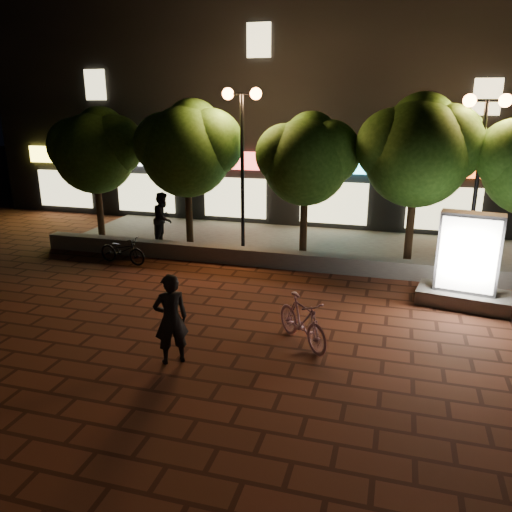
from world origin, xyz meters
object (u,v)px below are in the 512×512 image
(rider, at_px, (171,319))
(scooter_parked, at_px, (123,250))
(tree_mid, at_px, (307,156))
(ad_kiosk, at_px, (467,269))
(tree_far_left, at_px, (96,148))
(street_lamp_left, at_px, (242,129))
(tree_left, at_px, (189,146))
(scooter_pink, at_px, (302,321))
(tree_right, at_px, (419,147))
(street_lamp_right, at_px, (483,138))
(pedestrian, at_px, (163,219))

(rider, xyz_separation_m, scooter_parked, (-4.13, 5.27, -0.48))
(tree_mid, relative_size, ad_kiosk, 1.92)
(tree_far_left, relative_size, street_lamp_left, 0.89)
(rider, bearing_deg, tree_left, -106.83)
(scooter_pink, distance_m, scooter_parked, 7.48)
(tree_right, bearing_deg, tree_mid, -180.00)
(tree_left, distance_m, tree_right, 7.30)
(street_lamp_left, height_order, street_lamp_right, street_lamp_left)
(tree_left, distance_m, scooter_pink, 8.63)
(street_lamp_right, relative_size, scooter_pink, 2.84)
(scooter_parked, bearing_deg, scooter_pink, -113.85)
(tree_far_left, xyz_separation_m, street_lamp_left, (5.45, -0.26, 0.74))
(tree_mid, height_order, rider, tree_mid)
(scooter_parked, distance_m, pedestrian, 2.22)
(tree_mid, relative_size, scooter_parked, 2.75)
(tree_mid, relative_size, tree_right, 0.89)
(street_lamp_right, height_order, ad_kiosk, street_lamp_right)
(street_lamp_right, bearing_deg, street_lamp_left, 180.00)
(scooter_pink, bearing_deg, tree_right, 27.52)
(street_lamp_right, bearing_deg, tree_far_left, 178.79)
(street_lamp_right, bearing_deg, tree_right, 170.90)
(tree_left, relative_size, street_lamp_right, 0.98)
(street_lamp_right, relative_size, pedestrian, 2.72)
(ad_kiosk, relative_size, rider, 1.29)
(tree_mid, bearing_deg, ad_kiosk, -34.25)
(scooter_pink, bearing_deg, scooter_parked, 105.62)
(tree_far_left, height_order, street_lamp_left, street_lamp_left)
(pedestrian, bearing_deg, tree_left, -72.99)
(tree_far_left, xyz_separation_m, tree_mid, (7.50, -0.00, -0.08))
(rider, bearing_deg, street_lamp_left, -120.16)
(rider, bearing_deg, tree_mid, -135.48)
(tree_left, bearing_deg, tree_right, 0.00)
(tree_left, bearing_deg, rider, -69.87)
(tree_far_left, distance_m, street_lamp_right, 12.47)
(tree_right, xyz_separation_m, rider, (-4.47, -7.74, -2.66))
(tree_far_left, xyz_separation_m, rider, (6.34, -7.74, -2.39))
(street_lamp_left, distance_m, street_lamp_right, 7.00)
(tree_far_left, xyz_separation_m, tree_left, (3.50, 0.00, 0.15))
(tree_right, distance_m, street_lamp_right, 1.70)
(tree_far_left, distance_m, scooter_pink, 11.03)
(tree_mid, xyz_separation_m, tree_right, (3.31, 0.00, 0.35))
(tree_mid, bearing_deg, rider, -98.52)
(tree_left, bearing_deg, scooter_pink, -51.03)
(scooter_parked, bearing_deg, ad_kiosk, -86.59)
(rider, bearing_deg, scooter_pink, 175.03)
(rider, height_order, pedestrian, pedestrian)
(tree_left, distance_m, street_lamp_right, 8.96)
(ad_kiosk, relative_size, scooter_parked, 1.43)
(tree_far_left, xyz_separation_m, pedestrian, (2.61, -0.35, -2.30))
(street_lamp_right, relative_size, rider, 2.75)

